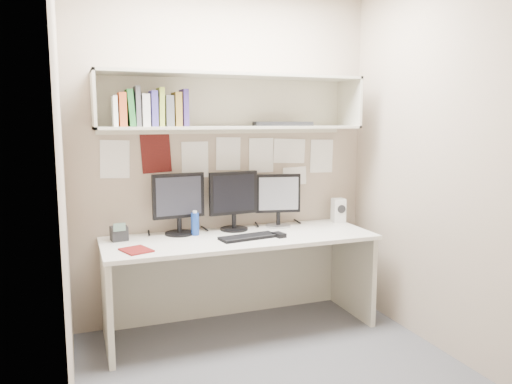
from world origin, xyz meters
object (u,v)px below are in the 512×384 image
object	(u,v)px
speaker	(338,210)
maroon_notebook	(136,250)
desk_phone	(119,233)
monitor_right	(278,198)
monitor_center	(234,198)
keyboard	(248,237)
desk	(240,283)
monitor_left	(179,201)

from	to	relation	value
speaker	maroon_notebook	distance (m)	1.76
desk_phone	monitor_right	bearing A→B (deg)	-6.76
monitor_center	keyboard	size ratio (longest dim) A/B	1.08
desk	maroon_notebook	distance (m)	0.88
monitor_left	speaker	distance (m)	1.36
monitor_center	desk_phone	world-z (taller)	monitor_center
keyboard	speaker	xyz separation A→B (m)	(0.91, 0.29, 0.09)
monitor_center	monitor_right	world-z (taller)	monitor_center
monitor_center	maroon_notebook	xyz separation A→B (m)	(-0.80, -0.38, -0.25)
monitor_right	maroon_notebook	distance (m)	1.26
desk	keyboard	xyz separation A→B (m)	(0.03, -0.10, 0.37)
maroon_notebook	desk_phone	bearing A→B (deg)	83.88
monitor_left	desk_phone	size ratio (longest dim) A/B	3.37
speaker	desk	bearing A→B (deg)	-160.51
monitor_center	desk_phone	distance (m)	0.90
monitor_right	maroon_notebook	world-z (taller)	monitor_right
keyboard	maroon_notebook	size ratio (longest dim) A/B	2.09
desk	monitor_center	size ratio (longest dim) A/B	4.35
speaker	maroon_notebook	size ratio (longest dim) A/B	0.98
monitor_left	maroon_notebook	size ratio (longest dim) A/B	2.27
monitor_left	speaker	size ratio (longest dim) A/B	2.30
speaker	desk_phone	xyz separation A→B (m)	(-1.80, -0.03, -0.05)
monitor_left	maroon_notebook	distance (m)	0.59
keyboard	maroon_notebook	world-z (taller)	keyboard
desk	desk_phone	bearing A→B (deg)	168.96
monitor_right	desk	bearing A→B (deg)	-139.11
speaker	maroon_notebook	xyz separation A→B (m)	(-1.72, -0.36, -0.09)
monitor_right	desk_phone	distance (m)	1.27
desk	monitor_left	size ratio (longest dim) A/B	4.33
monitor_left	keyboard	distance (m)	0.59
speaker	desk_phone	distance (m)	1.80
desk	speaker	size ratio (longest dim) A/B	9.98
desk	monitor_center	bearing A→B (deg)	84.56
keyboard	monitor_center	bearing A→B (deg)	83.02
desk	speaker	distance (m)	1.07
keyboard	desk_phone	world-z (taller)	desk_phone
desk	speaker	bearing A→B (deg)	11.72
monitor_center	monitor_right	xyz separation A→B (m)	(0.38, 0.00, -0.02)
monitor_center	keyboard	bearing A→B (deg)	-93.80
desk	desk_phone	world-z (taller)	desk_phone
desk	monitor_right	world-z (taller)	monitor_right
desk_phone	desk	bearing A→B (deg)	-20.20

